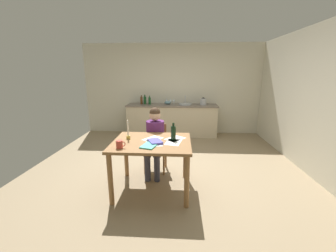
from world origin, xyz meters
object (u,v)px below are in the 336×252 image
(candlestick, at_px, (128,134))
(book_magazine, at_px, (155,142))
(bottle_vinegar, at_px, (145,100))
(stovetop_kettle, at_px, (203,101))
(mixing_bowl, at_px, (168,103))
(sink_unit, at_px, (185,104))
(wine_bottle_on_table, at_px, (173,133))
(bottle_oil, at_px, (141,100))
(book_cookery, at_px, (149,146))
(wine_glass_near_sink, at_px, (174,100))
(wine_glass_back_left, at_px, (166,100))
(person_seated, at_px, (155,137))
(bottle_wine_red, at_px, (150,101))
(dining_table, at_px, (152,149))
(wine_glass_by_kettle, at_px, (170,100))
(coffee_mug, at_px, (120,144))
(chair_at_table, at_px, (156,145))

(candlestick, height_order, book_magazine, candlestick)
(book_magazine, relative_size, bottle_vinegar, 0.93)
(stovetop_kettle, bearing_deg, mixing_bowl, 175.69)
(candlestick, relative_size, sink_unit, 0.82)
(wine_bottle_on_table, bearing_deg, bottle_oil, 109.09)
(bottle_oil, bearing_deg, book_cookery, -77.92)
(wine_glass_near_sink, xyz_separation_m, wine_glass_back_left, (-0.22, 0.00, 0.00))
(person_seated, distance_m, bottle_wine_red, 2.46)
(dining_table, relative_size, wine_glass_by_kettle, 7.47)
(bottle_wine_red, distance_m, wine_glass_back_left, 0.50)
(wine_bottle_on_table, bearing_deg, bottle_wine_red, 105.03)
(book_cookery, xyz_separation_m, wine_glass_near_sink, (0.23, 3.37, 0.21))
(book_cookery, relative_size, wine_glass_by_kettle, 1.68)
(stovetop_kettle, bearing_deg, person_seated, -114.22)
(book_cookery, relative_size, wine_bottle_on_table, 0.99)
(dining_table, height_order, bottle_vinegar, bottle_vinegar)
(book_magazine, height_order, wine_glass_near_sink, wine_glass_near_sink)
(dining_table, xyz_separation_m, wine_glass_by_kettle, (0.13, 3.14, 0.33))
(sink_unit, xyz_separation_m, wine_glass_by_kettle, (-0.43, 0.15, 0.09))
(wine_bottle_on_table, xyz_separation_m, stovetop_kettle, (0.74, 2.91, 0.10))
(dining_table, height_order, wine_glass_near_sink, wine_glass_near_sink)
(bottle_oil, relative_size, wine_glass_near_sink, 1.64)
(bottle_vinegar, bearing_deg, wine_bottle_on_table, -72.66)
(coffee_mug, distance_m, sink_unit, 3.45)
(book_magazine, distance_m, wine_glass_back_left, 3.21)
(wine_bottle_on_table, xyz_separation_m, bottle_vinegar, (-0.92, 2.95, 0.11))
(chair_at_table, xyz_separation_m, wine_bottle_on_table, (0.34, -0.64, 0.43))
(person_seated, relative_size, wine_glass_back_left, 7.76)
(sink_unit, bearing_deg, candlestick, -107.73)
(mixing_bowl, bearing_deg, bottle_vinegar, -177.05)
(dining_table, relative_size, coffee_mug, 8.98)
(dining_table, xyz_separation_m, book_cookery, (-0.01, -0.22, 0.13))
(dining_table, height_order, bottle_wine_red, bottle_wine_red)
(sink_unit, bearing_deg, wine_bottle_on_table, -94.71)
(book_cookery, distance_m, bottle_vinegar, 3.32)
(mixing_bowl, bearing_deg, coffee_mug, -97.49)
(bottle_vinegar, bearing_deg, wine_glass_near_sink, 7.38)
(person_seated, bearing_deg, chair_at_table, 88.31)
(book_cookery, bearing_deg, dining_table, 104.41)
(chair_at_table, xyz_separation_m, mixing_bowl, (0.08, 2.35, 0.47))
(stovetop_kettle, relative_size, wine_glass_near_sink, 1.43)
(book_magazine, distance_m, bottle_wine_red, 3.09)
(candlestick, bearing_deg, wine_glass_back_left, 82.79)
(candlestick, relative_size, book_cookery, 1.14)
(chair_at_table, xyz_separation_m, candlestick, (-0.35, -0.64, 0.40))
(bottle_vinegar, relative_size, wine_glass_by_kettle, 1.74)
(dining_table, xyz_separation_m, book_magazine, (0.06, -0.06, 0.14))
(bottle_oil, distance_m, wine_glass_near_sink, 0.94)
(sink_unit, distance_m, bottle_oil, 1.26)
(candlestick, height_order, bottle_oil, bottle_oil)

